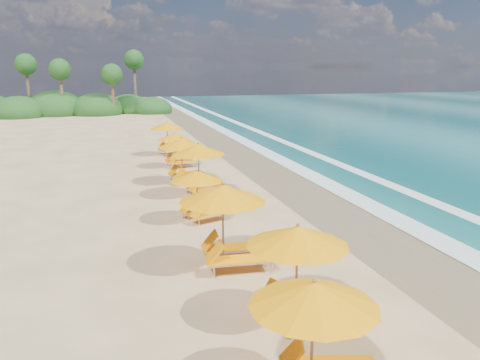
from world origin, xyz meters
The scene contains 12 objects.
ground centered at (0.00, 0.00, 0.00)m, with size 160.00×160.00×0.00m, color #DAB280.
wet_sand centered at (4.00, 0.00, 0.01)m, with size 4.00×160.00×0.01m, color olive.
surf_foam centered at (6.70, 0.00, 0.03)m, with size 4.00×160.00×0.01m.
station_0 centered at (-1.99, -12.33, 1.32)m, with size 2.95×2.86×2.36m.
station_1 centered at (-1.19, -9.54, 1.37)m, with size 3.19×3.16×2.44m.
station_2 centered at (-2.05, -6.06, 1.48)m, with size 2.98×2.78×2.64m.
station_3 centered at (-1.99, -1.37, 1.16)m, with size 2.67×2.62×2.08m.
station_4 centered at (-1.14, 2.32, 1.42)m, with size 2.91×2.74×2.54m.
station_5 centered at (-1.47, 5.19, 1.36)m, with size 2.95×2.84×2.42m.
station_6 centered at (-1.25, 9.32, 1.18)m, with size 2.53×2.42×2.11m.
station_7 centered at (-1.12, 13.54, 1.30)m, with size 2.83×2.72×2.32m.
treeline centered at (-9.94, 45.51, 1.00)m, with size 25.80×8.80×9.74m.
Camera 1 is at (-5.51, -19.35, 5.91)m, focal length 36.30 mm.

